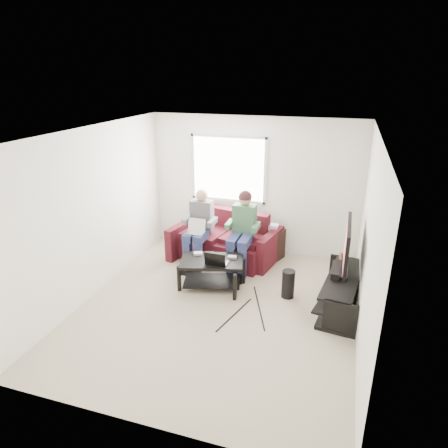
{
  "coord_description": "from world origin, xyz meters",
  "views": [
    {
      "loc": [
        1.63,
        -4.9,
        3.34
      ],
      "look_at": [
        -0.08,
        0.6,
        1.13
      ],
      "focal_mm": 32.0,
      "sensor_mm": 36.0,
      "label": 1
    }
  ],
  "objects_px": {
    "sofa": "(226,242)",
    "tv_stand": "(341,293)",
    "tv": "(347,246)",
    "coffee_table": "(212,267)",
    "subwoofer": "(288,284)",
    "end_table": "(271,243)"
  },
  "relations": [
    {
      "from": "tv_stand",
      "to": "tv",
      "type": "height_order",
      "value": "tv"
    },
    {
      "from": "tv",
      "to": "subwoofer",
      "type": "distance_m",
      "value": 1.09
    },
    {
      "from": "sofa",
      "to": "subwoofer",
      "type": "height_order",
      "value": "sofa"
    },
    {
      "from": "sofa",
      "to": "end_table",
      "type": "distance_m",
      "value": 0.86
    },
    {
      "from": "end_table",
      "to": "coffee_table",
      "type": "bearing_deg",
      "value": -117.47
    },
    {
      "from": "end_table",
      "to": "subwoofer",
      "type": "bearing_deg",
      "value": -68.22
    },
    {
      "from": "tv_stand",
      "to": "subwoofer",
      "type": "relative_size",
      "value": 3.43
    },
    {
      "from": "subwoofer",
      "to": "end_table",
      "type": "distance_m",
      "value": 1.41
    },
    {
      "from": "sofa",
      "to": "tv_stand",
      "type": "relative_size",
      "value": 1.33
    },
    {
      "from": "tv_stand",
      "to": "tv",
      "type": "distance_m",
      "value": 0.74
    },
    {
      "from": "coffee_table",
      "to": "tv_stand",
      "type": "relative_size",
      "value": 0.71
    },
    {
      "from": "subwoofer",
      "to": "end_table",
      "type": "height_order",
      "value": "end_table"
    },
    {
      "from": "sofa",
      "to": "end_table",
      "type": "height_order",
      "value": "sofa"
    },
    {
      "from": "coffee_table",
      "to": "end_table",
      "type": "bearing_deg",
      "value": 62.53
    },
    {
      "from": "coffee_table",
      "to": "tv_stand",
      "type": "height_order",
      "value": "tv_stand"
    },
    {
      "from": "tv_stand",
      "to": "tv",
      "type": "bearing_deg",
      "value": 91.47
    },
    {
      "from": "tv",
      "to": "coffee_table",
      "type": "bearing_deg",
      "value": -176.57
    },
    {
      "from": "coffee_table",
      "to": "sofa",
      "type": "bearing_deg",
      "value": 95.5
    },
    {
      "from": "sofa",
      "to": "coffee_table",
      "type": "distance_m",
      "value": 1.13
    },
    {
      "from": "sofa",
      "to": "coffee_table",
      "type": "relative_size",
      "value": 1.86
    },
    {
      "from": "coffee_table",
      "to": "tv",
      "type": "height_order",
      "value": "tv"
    },
    {
      "from": "subwoofer",
      "to": "coffee_table",
      "type": "bearing_deg",
      "value": -177.02
    }
  ]
}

